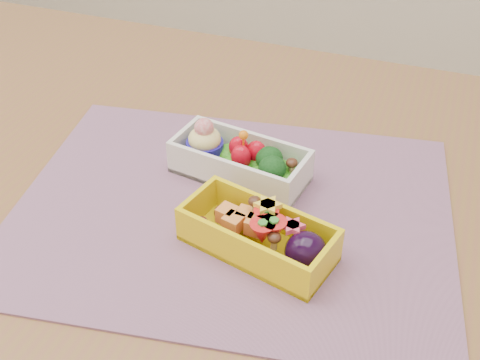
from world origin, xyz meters
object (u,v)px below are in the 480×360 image
(table, at_px, (204,269))
(bento_white, at_px, (239,160))
(placemat, at_px, (232,211))
(bento_yellow, at_px, (261,235))

(table, height_order, bento_white, bento_white)
(placemat, xyz_separation_m, bento_yellow, (0.05, -0.05, 0.02))
(bento_white, bearing_deg, bento_yellow, -51.63)
(table, bearing_deg, bento_white, 68.49)
(table, distance_m, bento_yellow, 0.16)
(placemat, xyz_separation_m, bento_white, (-0.01, 0.06, 0.02))
(bento_white, bearing_deg, table, -102.83)
(placemat, height_order, bento_white, bento_white)
(bento_white, bearing_deg, placemat, -68.84)
(table, xyz_separation_m, placemat, (0.04, -0.00, 0.10))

